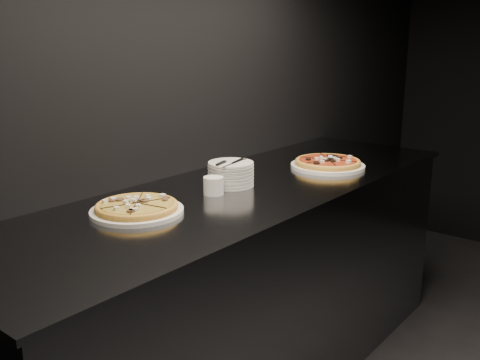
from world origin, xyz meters
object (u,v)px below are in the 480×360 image
Objects in this scene: counter at (247,288)px; cutlery at (230,162)px; pizza_tomato at (328,163)px; ramekin at (213,185)px; pizza_mushroom at (137,208)px; plate_stack at (231,174)px.

counter is 0.57m from cutlery.
counter is at bearing -99.60° from pizza_tomato.
cutlery reaches higher than ramekin.
cutlery reaches higher than pizza_tomato.
pizza_mushroom is (-0.08, -0.52, 0.48)m from counter.
cutlery is (0.01, -0.01, 0.05)m from plate_stack.
plate_stack is (-0.15, -0.54, 0.03)m from pizza_tomato.
cutlery is at bearing -104.73° from pizza_tomato.
pizza_mushroom is at bearing -99.07° from pizza_tomato.
pizza_mushroom is 0.35m from ramekin.
ramekin is at bearing -99.78° from pizza_tomato.
plate_stack is at bearing 88.56° from pizza_mushroom.
pizza_tomato is 0.56m from plate_stack.
counter is 7.24× the size of pizza_mushroom.
ramekin is (0.03, -0.15, -0.01)m from plate_stack.
ramekin is at bearing -93.36° from cutlery.
ramekin is (-0.03, -0.17, 0.50)m from counter.
ramekin is (-0.12, -0.68, 0.02)m from pizza_tomato.
pizza_mushroom is 0.50m from plate_stack.
cutlery is 2.55× the size of ramekin.
pizza_mushroom is 1.78× the size of plate_stack.
plate_stack reaches higher than pizza_tomato.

